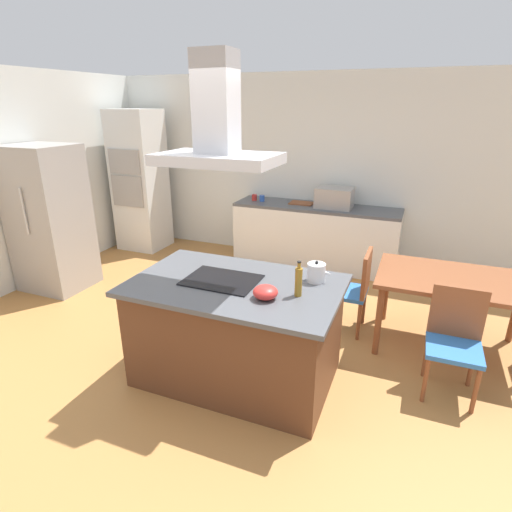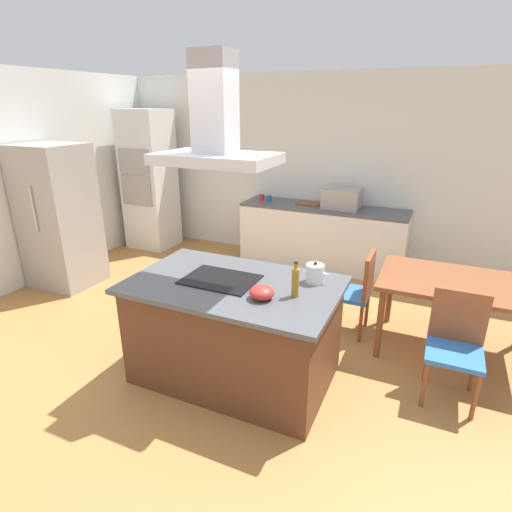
% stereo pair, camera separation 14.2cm
% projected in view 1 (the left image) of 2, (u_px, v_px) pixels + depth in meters
% --- Properties ---
extents(ground, '(16.00, 16.00, 0.00)m').
position_uv_depth(ground, '(288.00, 304.00, 4.97)').
color(ground, '#AD753D').
extents(wall_back, '(7.20, 0.10, 2.70)m').
position_uv_depth(wall_back, '(327.00, 171.00, 6.02)').
color(wall_back, silver).
rests_on(wall_back, ground).
extents(wall_left, '(0.10, 8.80, 2.70)m').
position_uv_depth(wall_left, '(23.00, 180.00, 5.27)').
color(wall_left, silver).
rests_on(wall_left, ground).
extents(kitchen_island, '(1.72, 1.08, 0.90)m').
position_uv_depth(kitchen_island, '(236.00, 331.00, 3.51)').
color(kitchen_island, '#59331E').
rests_on(kitchen_island, ground).
extents(cooktop, '(0.60, 0.44, 0.01)m').
position_uv_depth(cooktop, '(222.00, 280.00, 3.39)').
color(cooktop, black).
rests_on(cooktop, kitchen_island).
extents(tea_kettle, '(0.20, 0.15, 0.18)m').
position_uv_depth(tea_kettle, '(316.00, 272.00, 3.36)').
color(tea_kettle, silver).
rests_on(tea_kettle, kitchen_island).
extents(olive_oil_bottle, '(0.06, 0.06, 0.28)m').
position_uv_depth(olive_oil_bottle, '(298.00, 281.00, 3.09)').
color(olive_oil_bottle, olive).
rests_on(olive_oil_bottle, kitchen_island).
extents(mixing_bowl, '(0.19, 0.19, 0.10)m').
position_uv_depth(mixing_bowl, '(265.00, 292.00, 3.07)').
color(mixing_bowl, red).
rests_on(mixing_bowl, kitchen_island).
extents(back_counter, '(2.36, 0.62, 0.90)m').
position_uv_depth(back_counter, '(315.00, 236.00, 6.02)').
color(back_counter, silver).
rests_on(back_counter, ground).
extents(countertop_microwave, '(0.50, 0.38, 0.28)m').
position_uv_depth(countertop_microwave, '(334.00, 198.00, 5.73)').
color(countertop_microwave, '#9E9993').
rests_on(countertop_microwave, back_counter).
extents(coffee_mug_red, '(0.08, 0.08, 0.09)m').
position_uv_depth(coffee_mug_red, '(254.00, 197.00, 6.19)').
color(coffee_mug_red, red).
rests_on(coffee_mug_red, back_counter).
extents(coffee_mug_blue, '(0.08, 0.08, 0.09)m').
position_uv_depth(coffee_mug_blue, '(262.00, 198.00, 6.13)').
color(coffee_mug_blue, '#2D56B2').
rests_on(coffee_mug_blue, back_counter).
extents(cutting_board, '(0.34, 0.24, 0.02)m').
position_uv_depth(cutting_board, '(302.00, 203.00, 5.99)').
color(cutting_board, brown).
rests_on(cutting_board, back_counter).
extents(wall_oven_stack, '(0.70, 0.66, 2.20)m').
position_uv_depth(wall_oven_stack, '(140.00, 181.00, 6.59)').
color(wall_oven_stack, silver).
rests_on(wall_oven_stack, ground).
extents(refrigerator, '(0.80, 0.73, 1.82)m').
position_uv_depth(refrigerator, '(50.00, 219.00, 5.16)').
color(refrigerator, '#9E9993').
rests_on(refrigerator, ground).
extents(dining_table, '(1.40, 0.90, 0.75)m').
position_uv_depth(dining_table, '(454.00, 286.00, 3.86)').
color(dining_table, brown).
rests_on(dining_table, ground).
extents(chair_facing_island, '(0.42, 0.42, 0.89)m').
position_uv_depth(chair_facing_island, '(455.00, 335.00, 3.33)').
color(chair_facing_island, '#2D6BB7').
rests_on(chair_facing_island, ground).
extents(chair_at_left_end, '(0.42, 0.42, 0.89)m').
position_uv_depth(chair_at_left_end, '(355.00, 286.00, 4.23)').
color(chair_at_left_end, '#2D6BB7').
rests_on(chair_at_left_end, ground).
extents(range_hood, '(0.90, 0.55, 0.78)m').
position_uv_depth(range_hood, '(217.00, 129.00, 2.97)').
color(range_hood, '#ADADB2').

